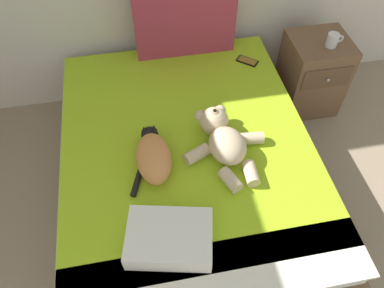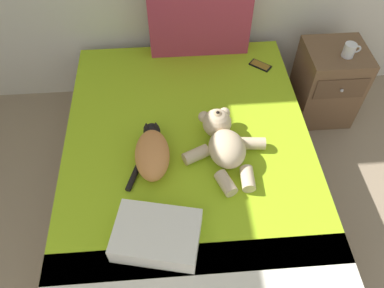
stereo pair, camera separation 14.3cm
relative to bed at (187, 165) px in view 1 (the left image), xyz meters
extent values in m
cube|color=brown|center=(0.00, 0.00, -0.09)|extent=(1.52, 1.91, 0.31)
cube|color=white|center=(0.00, 0.00, 0.15)|extent=(1.47, 1.85, 0.17)
cube|color=#9EC61E|center=(0.00, 0.06, 0.24)|extent=(1.45, 1.71, 0.02)
cube|color=silver|center=(0.00, -0.80, 0.24)|extent=(1.45, 0.30, 0.02)
cube|color=#A5334C|center=(0.14, 0.86, 0.50)|extent=(0.69, 0.14, 0.50)
ellipsoid|color=#D18447|center=(-0.21, -0.15, 0.32)|extent=(0.19, 0.34, 0.15)
sphere|color=black|center=(-0.21, 0.04, 0.30)|extent=(0.10, 0.10, 0.10)
cone|color=black|center=(-0.24, 0.04, 0.36)|extent=(0.04, 0.04, 0.04)
cone|color=black|center=(-0.18, 0.04, 0.36)|extent=(0.04, 0.04, 0.04)
cylinder|color=black|center=(-0.32, -0.25, 0.26)|extent=(0.08, 0.16, 0.03)
ellipsoid|color=black|center=(-0.17, -0.05, 0.27)|extent=(0.06, 0.10, 0.04)
ellipsoid|color=beige|center=(0.21, -0.14, 0.33)|extent=(0.24, 0.28, 0.17)
sphere|color=beige|center=(0.17, 0.05, 0.33)|extent=(0.17, 0.17, 0.17)
sphere|color=tan|center=(0.17, 0.05, 0.39)|extent=(0.07, 0.07, 0.07)
sphere|color=black|center=(0.17, 0.05, 0.42)|extent=(0.02, 0.02, 0.02)
sphere|color=beige|center=(0.10, 0.10, 0.34)|extent=(0.07, 0.07, 0.07)
sphere|color=beige|center=(0.23, 0.12, 0.34)|extent=(0.07, 0.07, 0.07)
cylinder|color=beige|center=(0.03, -0.14, 0.28)|extent=(0.16, 0.13, 0.07)
cylinder|color=beige|center=(0.18, -0.34, 0.28)|extent=(0.12, 0.15, 0.07)
cylinder|color=beige|center=(0.36, -0.08, 0.28)|extent=(0.15, 0.09, 0.07)
cylinder|color=beige|center=(0.30, -0.32, 0.28)|extent=(0.08, 0.14, 0.07)
cube|color=black|center=(0.55, 0.64, 0.25)|extent=(0.16, 0.15, 0.01)
cube|color=olive|center=(0.55, 0.64, 0.26)|extent=(0.14, 0.13, 0.00)
cube|color=white|center=(-0.19, -0.61, 0.30)|extent=(0.45, 0.36, 0.11)
cube|color=brown|center=(1.08, 0.63, 0.06)|extent=(0.43, 0.40, 0.60)
cube|color=brown|center=(1.08, 0.42, 0.19)|extent=(0.36, 0.01, 0.17)
sphere|color=#B2B2B7|center=(1.08, 0.41, 0.19)|extent=(0.02, 0.02, 0.02)
cylinder|color=silver|center=(1.12, 0.57, 0.41)|extent=(0.08, 0.08, 0.09)
torus|color=silver|center=(1.17, 0.57, 0.41)|extent=(0.06, 0.01, 0.06)
camera|label=1|loc=(-0.22, -1.37, 1.95)|focal=34.88mm
camera|label=2|loc=(-0.08, -1.39, 1.95)|focal=34.88mm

